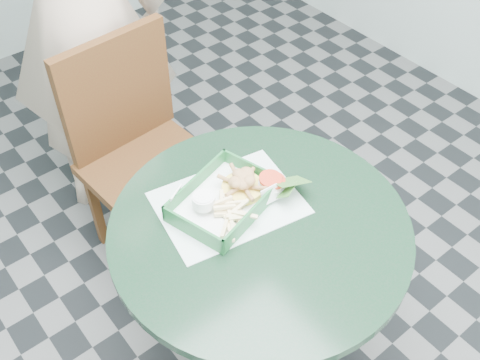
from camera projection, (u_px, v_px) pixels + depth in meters
floor at (255, 359)px, 2.07m from camera, size 4.00×5.00×0.02m
cafe_table at (258, 266)px, 1.66m from camera, size 0.83×0.83×0.75m
dining_chair at (139, 143)px, 2.11m from camera, size 0.45×0.45×0.93m
placemat at (229, 208)px, 1.59m from camera, size 0.43×0.36×0.00m
food_basket at (224, 207)px, 1.57m from camera, size 0.28×0.20×0.06m
crab_sandwich at (246, 191)px, 1.57m from camera, size 0.12×0.12×0.07m
fries_pile at (218, 215)px, 1.52m from camera, size 0.16×0.16×0.05m
sauce_ramekin at (203, 201)px, 1.54m from camera, size 0.06×0.06×0.04m
garnish_cup at (280, 199)px, 1.56m from camera, size 0.12×0.11×0.05m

